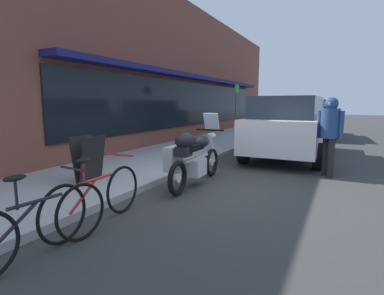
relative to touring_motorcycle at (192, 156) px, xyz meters
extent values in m
plane|color=#343434|center=(0.14, -0.50, -0.60)|extent=(80.00, 80.00, 0.00)
cube|color=brown|center=(7.11, 3.57, 2.25)|extent=(21.95, 0.35, 5.69)
cube|color=black|center=(7.11, 3.36, 0.95)|extent=(15.37, 0.06, 1.80)
cube|color=navy|center=(7.11, 3.14, 2.05)|extent=(15.37, 0.60, 0.16)
cube|color=#9F9F9F|center=(9.14, 2.01, -0.54)|extent=(30.00, 2.77, 0.12)
torus|color=black|center=(0.92, -0.02, -0.29)|extent=(0.62, 0.10, 0.62)
cylinder|color=silver|center=(0.92, -0.02, -0.29)|extent=(0.16, 0.06, 0.16)
torus|color=black|center=(-0.66, -0.05, -0.29)|extent=(0.62, 0.10, 0.62)
cylinder|color=silver|center=(-0.66, -0.05, -0.29)|extent=(0.16, 0.06, 0.16)
cube|color=silver|center=(0.08, -0.03, -0.24)|extent=(0.45, 0.31, 0.32)
cylinder|color=silver|center=(0.13, -0.03, -0.07)|extent=(1.03, 0.08, 0.06)
ellipsoid|color=black|center=(0.33, -0.03, 0.23)|extent=(0.53, 0.29, 0.26)
cube|color=black|center=(-0.09, -0.04, 0.17)|extent=(0.60, 0.25, 0.11)
cube|color=black|center=(-0.42, -0.04, 0.15)|extent=(0.28, 0.23, 0.18)
cylinder|color=silver|center=(0.92, -0.02, 0.03)|extent=(0.35, 0.08, 0.67)
cylinder|color=black|center=(0.80, -0.02, 0.43)|extent=(0.05, 0.62, 0.04)
cube|color=silver|center=(0.88, -0.02, 0.61)|extent=(0.16, 0.32, 0.35)
sphere|color=#EAEACC|center=(0.96, -0.01, 0.29)|extent=(0.14, 0.14, 0.14)
cube|color=#ABABAB|center=(-0.37, 0.20, -0.01)|extent=(0.44, 0.21, 0.44)
cube|color=black|center=(-0.37, 0.31, -0.01)|extent=(0.37, 0.02, 0.03)
ellipsoid|color=black|center=(-0.37, -0.04, 0.33)|extent=(0.49, 0.33, 0.28)
torus|color=black|center=(-1.72, 0.28, -0.25)|extent=(0.69, 0.06, 0.69)
torus|color=black|center=(-2.81, 0.24, -0.25)|extent=(0.69, 0.06, 0.69)
cylinder|color=#B22323|center=(-2.27, 0.26, 0.03)|extent=(0.60, 0.05, 0.04)
cylinder|color=#B22323|center=(-2.49, 0.25, -0.13)|extent=(0.47, 0.05, 0.34)
cylinder|color=#B22323|center=(-2.46, 0.25, 0.15)|extent=(0.03, 0.03, 0.30)
ellipsoid|color=black|center=(-2.46, 0.25, 0.31)|extent=(0.22, 0.11, 0.06)
cylinder|color=#B22323|center=(-1.77, 0.27, 0.27)|extent=(0.04, 0.48, 0.03)
cube|color=silver|center=(4.24, -1.14, 0.16)|extent=(4.87, 1.84, 0.86)
cube|color=#232D38|center=(3.95, -1.14, 0.88)|extent=(3.31, 1.61, 0.57)
cube|color=#383838|center=(6.62, -1.14, -0.19)|extent=(0.16, 1.83, 0.24)
cylinder|color=black|center=(5.84, -0.22, -0.27)|extent=(0.66, 0.22, 0.66)
cylinder|color=black|center=(5.85, -2.05, -0.27)|extent=(0.66, 0.22, 0.66)
cylinder|color=black|center=(2.63, -0.23, -0.27)|extent=(0.66, 0.22, 0.66)
cylinder|color=black|center=(2.64, -2.06, -0.27)|extent=(0.66, 0.22, 0.66)
cylinder|color=black|center=(1.95, -2.35, -0.17)|extent=(0.14, 0.14, 0.84)
cylinder|color=black|center=(2.11, -2.24, -0.17)|extent=(0.14, 0.14, 0.84)
cylinder|color=navy|center=(2.03, -2.30, 0.57)|extent=(0.48, 0.48, 0.63)
sphere|color=navy|center=(2.03, -2.30, 0.98)|extent=(0.28, 0.28, 0.28)
sphere|color=tan|center=(1.97, -2.28, 0.98)|extent=(0.17, 0.17, 0.17)
cylinder|color=navy|center=(1.96, -2.51, 0.53)|extent=(0.10, 0.10, 0.60)
cylinder|color=navy|center=(2.10, -2.08, 0.53)|extent=(0.10, 0.10, 0.60)
cube|color=black|center=(-0.95, 1.61, -0.04)|extent=(0.55, 0.18, 0.86)
cube|color=black|center=(-0.95, 1.83, -0.04)|extent=(0.55, 0.18, 0.86)
cylinder|color=#59595B|center=(6.38, 1.25, 0.63)|extent=(0.07, 0.07, 2.21)
cube|color=#1E8C33|center=(6.38, 1.23, 1.53)|extent=(0.44, 0.02, 0.32)
cube|color=#1E598C|center=(10.43, -1.14, 0.13)|extent=(4.87, 2.26, 0.80)
cube|color=#232D38|center=(10.15, -1.16, 0.83)|extent=(3.34, 1.92, 0.60)
cube|color=#383838|center=(12.75, -0.97, -0.19)|extent=(0.30, 1.94, 0.24)
cylinder|color=black|center=(11.93, -0.06, -0.27)|extent=(0.67, 0.27, 0.66)
cylinder|color=black|center=(12.06, -1.99, -0.27)|extent=(0.67, 0.27, 0.66)
cylinder|color=black|center=(8.80, -0.28, -0.27)|extent=(0.67, 0.27, 0.66)
cylinder|color=black|center=(8.94, -2.21, -0.27)|extent=(0.67, 0.27, 0.66)
torus|color=black|center=(-2.66, 0.12, -0.26)|extent=(0.68, 0.10, 0.68)
cylinder|color=black|center=(-3.19, 0.16, 0.02)|extent=(0.58, 0.08, 0.04)
cylinder|color=black|center=(-3.40, 0.18, -0.14)|extent=(0.45, 0.07, 0.33)
cylinder|color=black|center=(-3.38, 0.18, 0.14)|extent=(0.03, 0.03, 0.30)
ellipsoid|color=black|center=(-3.38, 0.18, 0.30)|extent=(0.23, 0.12, 0.06)
cylinder|color=black|center=(-2.71, 0.12, 0.26)|extent=(0.07, 0.48, 0.03)
camera|label=1|loc=(-5.11, -2.55, 1.00)|focal=28.38mm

